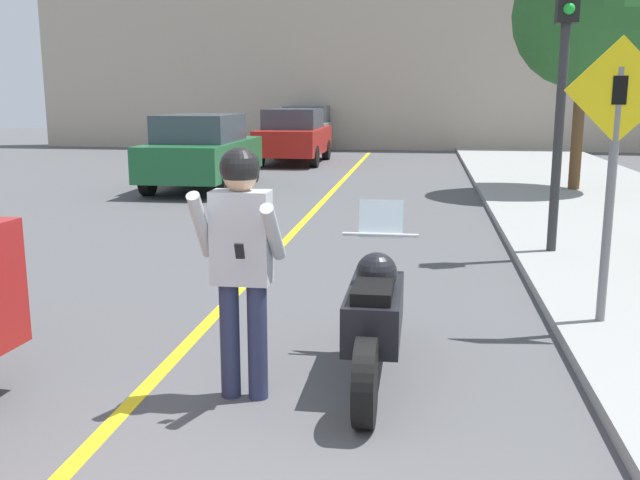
{
  "coord_description": "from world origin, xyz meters",
  "views": [
    {
      "loc": [
        1.38,
        -2.33,
        2.13
      ],
      "look_at": [
        0.61,
        3.02,
        1.02
      ],
      "focal_mm": 40.0,
      "sensor_mm": 36.0,
      "label": 1
    }
  ],
  "objects": [
    {
      "name": "road_center_line",
      "position": [
        -0.6,
        6.0,
        0.0
      ],
      "size": [
        0.12,
        36.0,
        0.01
      ],
      "color": "yellow",
      "rests_on": "ground"
    },
    {
      "name": "building_backdrop",
      "position": [
        0.0,
        26.0,
        4.09
      ],
      "size": [
        28.0,
        1.2,
        8.17
      ],
      "color": "#B2A38E",
      "rests_on": "ground"
    },
    {
      "name": "motorcycle",
      "position": [
        1.05,
        2.83,
        0.49
      ],
      "size": [
        0.62,
        2.22,
        1.28
      ],
      "color": "black",
      "rests_on": "ground"
    },
    {
      "name": "person_biker",
      "position": [
        0.16,
        2.32,
        1.1
      ],
      "size": [
        0.59,
        0.48,
        1.78
      ],
      "color": "#282D4C",
      "rests_on": "ground"
    },
    {
      "name": "crossing_sign",
      "position": [
        3.01,
        4.15,
        1.62
      ],
      "size": [
        0.91,
        0.08,
        2.5
      ],
      "color": "slate",
      "rests_on": "sidewalk_curb"
    },
    {
      "name": "traffic_light",
      "position": [
        3.08,
        7.12,
        2.64
      ],
      "size": [
        0.26,
        0.3,
        3.63
      ],
      "color": "#2D2D30",
      "rests_on": "sidewalk_curb"
    },
    {
      "name": "street_tree",
      "position": [
        4.61,
        13.59,
        3.71
      ],
      "size": [
        2.99,
        2.99,
        5.1
      ],
      "color": "brown",
      "rests_on": "sidewalk_curb"
    },
    {
      "name": "parked_car_green",
      "position": [
        -3.59,
        13.35,
        0.86
      ],
      "size": [
        1.88,
        4.2,
        1.68
      ],
      "color": "black",
      "rests_on": "ground"
    },
    {
      "name": "parked_car_red",
      "position": [
        -2.62,
        19.69,
        0.86
      ],
      "size": [
        1.88,
        4.2,
        1.68
      ],
      "color": "black",
      "rests_on": "ground"
    },
    {
      "name": "parked_car_grey",
      "position": [
        -3.03,
        25.05,
        0.86
      ],
      "size": [
        1.88,
        4.2,
        1.68
      ],
      "color": "black",
      "rests_on": "ground"
    }
  ]
}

